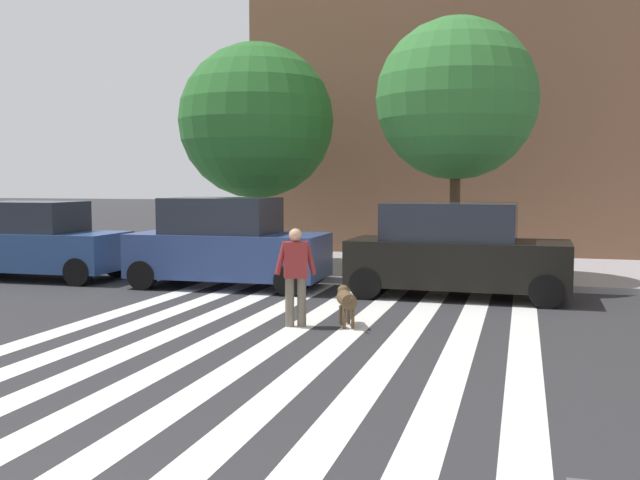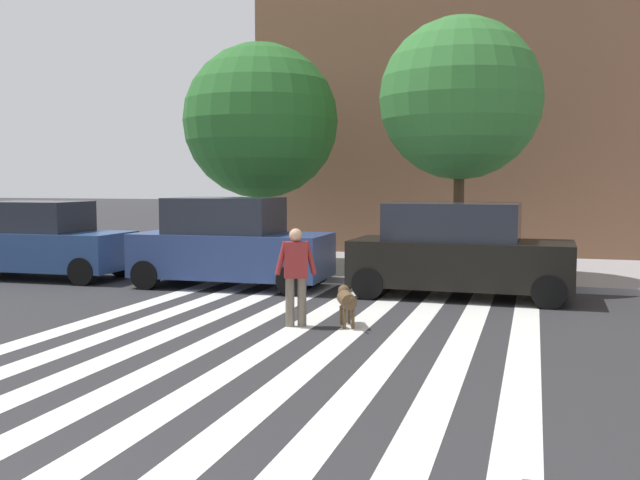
% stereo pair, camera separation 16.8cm
% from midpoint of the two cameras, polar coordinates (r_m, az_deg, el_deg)
% --- Properties ---
extents(ground_plane, '(160.00, 160.00, 0.00)m').
position_cam_midpoint_polar(ground_plane, '(10.45, -4.38, -8.66)').
color(ground_plane, '#2B2B2D').
extents(sidewalk_far, '(80.00, 6.00, 0.15)m').
position_cam_midpoint_polar(sidewalk_far, '(19.68, 5.48, -2.16)').
color(sidewalk_far, '#9A9698').
rests_on(sidewalk_far, ground_plane).
extents(crosswalk_stripes, '(7.65, 12.77, 0.01)m').
position_cam_midpoint_polar(crosswalk_stripes, '(10.47, -4.77, -8.61)').
color(crosswalk_stripes, silver).
rests_on(crosswalk_stripes, ground_plane).
extents(parked_car_near_curb, '(4.31, 2.07, 1.92)m').
position_cam_midpoint_polar(parked_car_near_curb, '(19.04, -21.96, -0.13)').
color(parked_car_near_curb, navy).
rests_on(parked_car_near_curb, ground_plane).
extents(parked_car_behind_first, '(4.44, 2.06, 2.05)m').
position_cam_midpoint_polar(parked_car_behind_first, '(16.41, -7.74, -0.36)').
color(parked_car_behind_first, navy).
rests_on(parked_car_behind_first, ground_plane).
extents(parked_car_third_in_line, '(4.53, 2.00, 1.97)m').
position_cam_midpoint_polar(parked_car_third_in_line, '(15.10, 10.46, -0.90)').
color(parked_car_third_in_line, black).
rests_on(parked_car_third_in_line, ground_plane).
extents(street_tree_nearest, '(4.19, 4.19, 6.00)m').
position_cam_midpoint_polar(street_tree_nearest, '(19.64, -5.37, 9.43)').
color(street_tree_nearest, '#4C3823').
rests_on(street_tree_nearest, sidewalk_far).
extents(street_tree_middle, '(3.81, 3.81, 6.12)m').
position_cam_midpoint_polar(street_tree_middle, '(17.42, 10.58, 11.00)').
color(street_tree_middle, '#4C3823').
rests_on(street_tree_middle, sidewalk_far).
extents(pedestrian_dog_walker, '(0.68, 0.37, 1.64)m').
position_cam_midpoint_polar(pedestrian_dog_walker, '(11.83, -2.37, -2.52)').
color(pedestrian_dog_walker, '#6B6051').
rests_on(pedestrian_dog_walker, ground_plane).
extents(dog_on_leash, '(0.50, 0.93, 0.65)m').
position_cam_midpoint_polar(dog_on_leash, '(11.95, 1.70, -4.79)').
color(dog_on_leash, brown).
rests_on(dog_on_leash, ground_plane).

